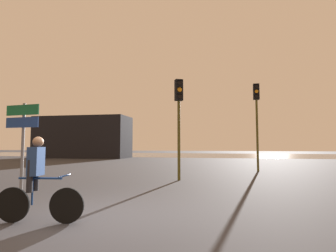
{
  "coord_description": "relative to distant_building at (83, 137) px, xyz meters",
  "views": [
    {
      "loc": [
        2.4,
        -5.04,
        1.46
      ],
      "look_at": [
        0.5,
        5.0,
        2.2
      ],
      "focal_mm": 28.0,
      "sensor_mm": 36.0,
      "label": 1
    }
  ],
  "objects": [
    {
      "name": "traffic_light_far_right",
      "position": [
        17.43,
        -12.55,
        1.04
      ],
      "size": [
        0.32,
        0.34,
        4.91
      ],
      "rotation": [
        0.0,
        0.0,
        3.15
      ],
      "color": "#4C4719",
      "rests_on": "ground"
    },
    {
      "name": "direction_sign_post",
      "position": [
        10.04,
        -21.6,
        -0.55
      ],
      "size": [
        1.1,
        0.18,
        2.6
      ],
      "rotation": [
        0.0,
        0.0,
        3.02
      ],
      "color": "slate",
      "rests_on": "ground"
    },
    {
      "name": "cyclist",
      "position": [
        11.88,
        -23.37,
        -1.52
      ],
      "size": [
        1.7,
        0.46,
        1.62
      ],
      "rotation": [
        0.0,
        0.0,
        -1.44
      ],
      "color": "black",
      "rests_on": "ground"
    },
    {
      "name": "ground_plane",
      "position": [
        12.84,
        -22.8,
        -2.34
      ],
      "size": [
        120.0,
        120.0,
        0.0
      ],
      "primitive_type": "plane",
      "color": "#333338"
    },
    {
      "name": "water_strip",
      "position": [
        12.84,
        10.0,
        -2.34
      ],
      "size": [
        80.0,
        16.0,
        0.01
      ],
      "primitive_type": "cube",
      "color": "slate",
      "rests_on": "ground"
    },
    {
      "name": "distant_building",
      "position": [
        0.0,
        0.0,
        0.0
      ],
      "size": [
        10.59,
        4.0,
        4.69
      ],
      "primitive_type": "cube",
      "color": "black",
      "rests_on": "ground"
    },
    {
      "name": "traffic_light_center",
      "position": [
        13.66,
        -17.02,
        0.6
      ],
      "size": [
        0.39,
        0.41,
        4.22
      ],
      "rotation": [
        0.0,
        0.0,
        3.6
      ],
      "color": "#4C4719",
      "rests_on": "ground"
    }
  ]
}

